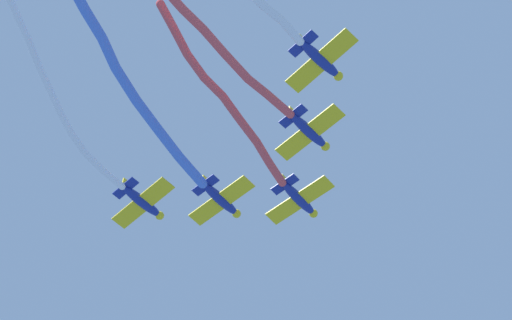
# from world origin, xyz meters

# --- Properties ---
(airplane_lead) EXTENTS (6.33, 6.30, 1.83)m
(airplane_lead) POSITION_xyz_m (-5.98, -1.73, 72.86)
(airplane_lead) COLOR navy
(smoke_trail_lead) EXTENTS (13.08, 17.03, 3.41)m
(smoke_trail_lead) POSITION_xyz_m (2.12, 8.19, 74.01)
(smoke_trail_lead) COLOR #DB4C4C
(airplane_left_wing) EXTENTS (6.23, 6.40, 1.83)m
(airplane_left_wing) POSITION_xyz_m (1.56, -2.46, 72.86)
(airplane_left_wing) COLOR navy
(smoke_trail_left_wing) EXTENTS (15.10, 22.68, 4.26)m
(smoke_trail_left_wing) POSITION_xyz_m (11.13, 9.84, 74.44)
(smoke_trail_left_wing) COLOR #4C75DB
(airplane_right_wing) EXTENTS (6.05, 6.55, 1.83)m
(airplane_right_wing) POSITION_xyz_m (-6.05, 5.84, 73.16)
(airplane_right_wing) COLOR navy
(smoke_trail_right_wing) EXTENTS (19.37, 18.05, 1.92)m
(smoke_trail_right_wing) POSITION_xyz_m (5.23, 16.15, 73.05)
(smoke_trail_right_wing) COLOR #DB4C4C
(airplane_slot) EXTENTS (6.06, 6.54, 1.83)m
(airplane_slot) POSITION_xyz_m (9.09, -3.18, 72.56)
(airplane_slot) COLOR navy
(smoke_trail_slot) EXTENTS (10.97, 18.26, 3.57)m
(smoke_trail_slot) POSITION_xyz_m (17.00, 6.78, 74.03)
(smoke_trail_slot) COLOR white
(airplane_trail) EXTENTS (5.96, 6.67, 1.83)m
(airplane_trail) POSITION_xyz_m (-6.12, 13.42, 72.86)
(airplane_trail) COLOR navy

